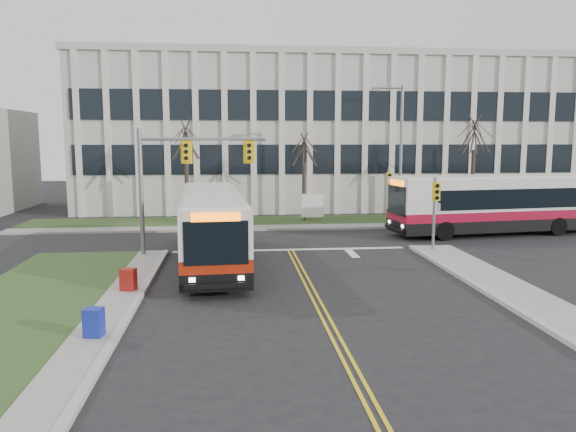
{
  "coord_description": "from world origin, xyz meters",
  "views": [
    {
      "loc": [
        -2.9,
        -20.22,
        5.68
      ],
      "look_at": [
        -0.26,
        6.57,
        2.0
      ],
      "focal_mm": 35.0,
      "sensor_mm": 36.0,
      "label": 1
    }
  ],
  "objects_px": {
    "bus_main": "(211,229)",
    "newspaper_box_blue": "(94,325)",
    "bus_cross": "(497,206)",
    "newspaper_box_red": "(128,281)",
    "streetlight": "(399,147)",
    "directory_sign": "(313,206)"
  },
  "relations": [
    {
      "from": "bus_main",
      "to": "bus_cross",
      "type": "height_order",
      "value": "bus_cross"
    },
    {
      "from": "streetlight",
      "to": "directory_sign",
      "type": "xyz_separation_m",
      "value": [
        -5.53,
        1.3,
        -4.02
      ]
    },
    {
      "from": "bus_main",
      "to": "streetlight",
      "type": "bearing_deg",
      "value": 38.57
    },
    {
      "from": "streetlight",
      "to": "newspaper_box_blue",
      "type": "height_order",
      "value": "streetlight"
    },
    {
      "from": "bus_cross",
      "to": "newspaper_box_blue",
      "type": "height_order",
      "value": "bus_cross"
    },
    {
      "from": "directory_sign",
      "to": "bus_main",
      "type": "distance_m",
      "value": 13.76
    },
    {
      "from": "bus_main",
      "to": "bus_cross",
      "type": "distance_m",
      "value": 18.05
    },
    {
      "from": "streetlight",
      "to": "bus_main",
      "type": "distance_m",
      "value": 16.53
    },
    {
      "from": "streetlight",
      "to": "newspaper_box_blue",
      "type": "distance_m",
      "value": 25.89
    },
    {
      "from": "bus_main",
      "to": "newspaper_box_red",
      "type": "bearing_deg",
      "value": -124.5
    },
    {
      "from": "bus_cross",
      "to": "newspaper_box_red",
      "type": "distance_m",
      "value": 22.8
    },
    {
      "from": "newspaper_box_red",
      "to": "streetlight",
      "type": "bearing_deg",
      "value": 66.73
    },
    {
      "from": "streetlight",
      "to": "directory_sign",
      "type": "relative_size",
      "value": 4.6
    },
    {
      "from": "directory_sign",
      "to": "bus_cross",
      "type": "bearing_deg",
      "value": -28.44
    },
    {
      "from": "streetlight",
      "to": "directory_sign",
      "type": "height_order",
      "value": "streetlight"
    },
    {
      "from": "bus_main",
      "to": "newspaper_box_blue",
      "type": "relative_size",
      "value": 12.78
    },
    {
      "from": "streetlight",
      "to": "bus_main",
      "type": "xyz_separation_m",
      "value": [
        -11.94,
        -10.86,
        -3.58
      ]
    },
    {
      "from": "streetlight",
      "to": "newspaper_box_blue",
      "type": "bearing_deg",
      "value": -125.84
    },
    {
      "from": "directory_sign",
      "to": "newspaper_box_red",
      "type": "xyz_separation_m",
      "value": [
        -9.3,
        -17.02,
        -0.7
      ]
    },
    {
      "from": "bus_cross",
      "to": "newspaper_box_red",
      "type": "xyz_separation_m",
      "value": [
        -19.72,
        -11.37,
        -1.26
      ]
    },
    {
      "from": "directory_sign",
      "to": "newspaper_box_blue",
      "type": "xyz_separation_m",
      "value": [
        -9.38,
        -21.94,
        -0.7
      ]
    },
    {
      "from": "bus_main",
      "to": "directory_sign",
      "type": "bearing_deg",
      "value": 58.48
    }
  ]
}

